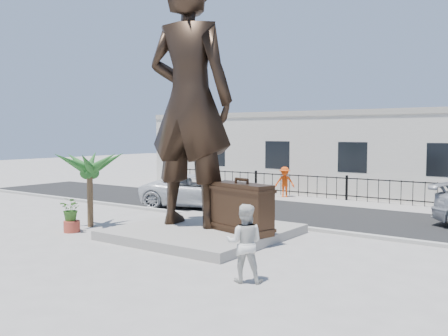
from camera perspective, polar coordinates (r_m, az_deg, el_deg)
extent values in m
plane|color=#9E9991|center=(15.53, -4.37, -8.92)|extent=(100.00, 100.00, 0.00)
cube|color=black|center=(22.14, 9.15, -5.04)|extent=(40.00, 7.00, 0.01)
cube|color=#A5A399|center=(19.11, 4.41, -6.28)|extent=(40.00, 0.25, 0.12)
cube|color=#9E9991|center=(25.74, 13.15, -3.81)|extent=(40.00, 2.50, 0.02)
cube|color=gray|center=(16.95, -2.38, -7.30)|extent=(5.20, 5.20, 0.30)
cube|color=black|center=(26.41, 13.84, -2.33)|extent=(22.00, 0.10, 1.20)
cube|color=silver|center=(30.22, 16.87, 1.45)|extent=(28.00, 7.00, 4.40)
imported|color=black|center=(17.15, -3.95, 7.69)|extent=(3.41, 2.53, 8.55)
cube|color=#312014|center=(15.94, 2.02, -4.59)|extent=(2.35, 1.22, 1.58)
imported|color=silver|center=(11.77, 2.36, -8.55)|extent=(1.11, 1.03, 1.84)
imported|color=silver|center=(23.33, -2.78, -2.63)|extent=(6.02, 4.36, 1.52)
imported|color=#DD440B|center=(27.07, 6.95, -1.59)|extent=(1.21, 0.97, 1.63)
cylinder|color=#A93D2C|center=(18.40, -17.00, -6.41)|extent=(0.56, 0.56, 0.40)
imported|color=#305F1E|center=(18.30, -17.04, -4.51)|extent=(0.88, 0.81, 0.83)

